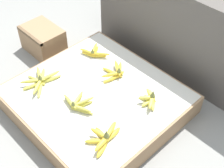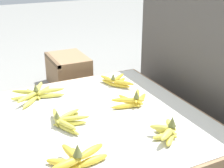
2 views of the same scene
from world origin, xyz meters
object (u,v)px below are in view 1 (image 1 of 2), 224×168
Objects in this scene: banana_bunch_front_left at (40,80)px; banana_bunch_front_midright at (104,138)px; wooden_crate at (43,40)px; banana_bunch_middle_midleft at (115,72)px; banana_bunch_middle_midright at (150,99)px; banana_bunch_middle_left at (94,52)px; banana_bunch_front_midleft at (78,104)px.

banana_bunch_front_left is 1.17× the size of banana_bunch_front_midright.
banana_bunch_front_midright is (1.11, -0.34, 0.08)m from wooden_crate.
banana_bunch_middle_midleft is 0.34m from banana_bunch_middle_midright.
banana_bunch_front_left is 0.52m from banana_bunch_middle_midleft.
banana_bunch_front_left is at bearing -93.09° from banana_bunch_middle_left.
wooden_crate is 1.10m from banana_bunch_middle_midright.
banana_bunch_front_midright reaches higher than wooden_crate.
banana_bunch_front_midleft is 0.52m from banana_bunch_middle_left.
wooden_crate is 1.31× the size of banana_bunch_front_midleft.
banana_bunch_front_midleft is 1.17× the size of banana_bunch_middle_left.
banana_bunch_front_left is 1.31× the size of banana_bunch_middle_left.
banana_bunch_front_left is 0.47m from banana_bunch_middle_left.
banana_bunch_front_left reaches higher than wooden_crate.
banana_bunch_middle_midleft is 1.50× the size of banana_bunch_middle_midright.
wooden_crate is 1.54× the size of banana_bunch_middle_left.
banana_bunch_front_midright is 0.56m from banana_bunch_middle_midleft.
banana_bunch_middle_midleft reaches higher than banana_bunch_middle_left.
banana_bunch_middle_midleft is (-0.05, 0.38, 0.00)m from banana_bunch_front_midleft.
banana_bunch_front_midright is at bearing -37.28° from banana_bunch_middle_left.
banana_bunch_front_midleft is 0.38m from banana_bunch_middle_midleft.
wooden_crate is at bearing 162.99° from banana_bunch_front_midright.
banana_bunch_front_midright is (0.65, -0.01, 0.01)m from banana_bunch_front_left.
banana_bunch_front_midright is at bearing -87.52° from banana_bunch_middle_midright.
banana_bunch_middle_left is (-0.63, 0.48, -0.01)m from banana_bunch_front_midright.
wooden_crate is at bearing -176.01° from banana_bunch_middle_midright.
wooden_crate is 0.57m from banana_bunch_front_left.
banana_bunch_front_left is at bearing -147.30° from banana_bunch_middle_midright.
banana_bunch_middle_midleft is (-0.36, 0.44, -0.01)m from banana_bunch_front_midright.
banana_bunch_front_midleft is 1.04× the size of banana_bunch_front_midright.
banana_bunch_middle_midright reaches higher than wooden_crate.
banana_bunch_front_midleft and banana_bunch_middle_left have the same top height.
banana_bunch_middle_midright is (0.63, 0.41, 0.01)m from banana_bunch_front_left.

